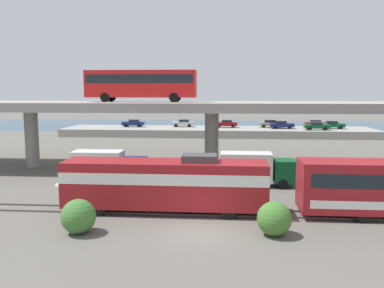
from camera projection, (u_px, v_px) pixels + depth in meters
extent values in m
plane|color=#605B54|center=(200.00, 232.00, 24.47)|extent=(260.00, 260.00, 0.00)
cube|color=#59544C|center=(203.00, 215.00, 27.68)|extent=(110.00, 0.12, 0.12)
cube|color=#59544C|center=(204.00, 209.00, 29.16)|extent=(110.00, 0.12, 0.12)
cube|color=maroon|center=(165.00, 183.00, 28.38)|extent=(14.31, 3.00, 3.20)
cube|color=white|center=(165.00, 175.00, 28.30)|extent=(14.31, 3.04, 0.77)
cone|color=white|center=(67.00, 186.00, 29.00)|extent=(1.95, 2.85, 2.85)
cube|color=black|center=(86.00, 170.00, 28.72)|extent=(1.95, 2.70, 1.02)
cube|color=#3F3F42|center=(200.00, 158.00, 27.94)|extent=(2.40, 1.80, 0.50)
cylinder|color=black|center=(98.00, 209.00, 27.62)|extent=(0.96, 0.18, 0.96)
cylinder|color=black|center=(109.00, 199.00, 30.28)|extent=(0.96, 0.18, 0.96)
cylinder|color=black|center=(228.00, 213.00, 26.89)|extent=(0.96, 0.18, 0.96)
cylinder|color=black|center=(228.00, 202.00, 29.56)|extent=(0.96, 0.18, 0.96)
cylinder|color=black|center=(364.00, 216.00, 26.17)|extent=(0.92, 0.18, 0.92)
cylinder|color=black|center=(351.00, 205.00, 28.84)|extent=(0.92, 0.18, 0.92)
cube|color=gray|center=(212.00, 106.00, 43.33)|extent=(96.00, 10.62, 0.95)
cylinder|color=gray|center=(32.00, 139.00, 45.48)|extent=(1.50, 1.50, 6.45)
cylinder|color=gray|center=(212.00, 140.00, 43.82)|extent=(1.50, 1.50, 6.45)
cube|color=red|center=(141.00, 84.00, 43.70)|extent=(12.00, 2.55, 2.90)
cube|color=black|center=(141.00, 79.00, 43.63)|extent=(11.52, 2.59, 0.93)
cube|color=black|center=(88.00, 81.00, 44.14)|extent=(0.08, 2.30, 1.74)
cylinder|color=black|center=(105.00, 97.00, 43.00)|extent=(1.00, 0.26, 1.00)
cylinder|color=black|center=(111.00, 97.00, 45.39)|extent=(1.00, 0.26, 1.00)
cylinder|color=black|center=(174.00, 98.00, 42.39)|extent=(1.00, 0.26, 1.00)
cylinder|color=black|center=(177.00, 97.00, 44.78)|extent=(1.00, 0.26, 1.00)
cube|color=navy|center=(135.00, 168.00, 37.25)|extent=(2.00, 2.30, 2.00)
cube|color=silver|center=(98.00, 165.00, 37.49)|extent=(4.60, 2.30, 2.60)
cylinder|color=black|center=(135.00, 176.00, 38.48)|extent=(0.88, 0.28, 0.88)
cylinder|color=black|center=(129.00, 182.00, 36.32)|extent=(0.88, 0.28, 0.88)
cylinder|color=black|center=(92.00, 176.00, 38.82)|extent=(0.88, 0.28, 0.88)
cylinder|color=black|center=(84.00, 181.00, 36.66)|extent=(0.88, 0.28, 0.88)
cube|color=#0C4C26|center=(285.00, 171.00, 36.13)|extent=(2.00, 2.30, 2.00)
cube|color=silver|center=(246.00, 167.00, 36.37)|extent=(4.60, 2.30, 2.60)
cylinder|color=black|center=(280.00, 179.00, 37.36)|extent=(0.88, 0.28, 0.88)
cylinder|color=black|center=(283.00, 184.00, 35.20)|extent=(0.88, 0.28, 0.88)
cylinder|color=black|center=(234.00, 178.00, 37.71)|extent=(0.88, 0.28, 0.88)
cylinder|color=black|center=(235.00, 183.00, 35.55)|extent=(0.88, 0.28, 0.88)
cube|color=gray|center=(218.00, 132.00, 78.73)|extent=(59.96, 11.23, 1.42)
cube|color=maroon|center=(226.00, 124.00, 79.96)|extent=(4.51, 1.90, 0.70)
cube|color=#1E232B|center=(227.00, 121.00, 79.87)|extent=(1.99, 1.67, 0.48)
cylinder|color=black|center=(219.00, 126.00, 79.23)|extent=(0.64, 0.20, 0.64)
cylinder|color=black|center=(219.00, 125.00, 81.01)|extent=(0.64, 0.20, 0.64)
cylinder|color=black|center=(233.00, 126.00, 79.01)|extent=(0.64, 0.20, 0.64)
cylinder|color=black|center=(233.00, 125.00, 80.79)|extent=(0.64, 0.20, 0.64)
cube|color=#0C4C26|center=(333.00, 125.00, 77.04)|extent=(4.22, 1.73, 0.70)
cube|color=#1E232B|center=(332.00, 122.00, 76.98)|extent=(1.86, 1.53, 0.48)
cylinder|color=black|center=(339.00, 127.00, 77.79)|extent=(0.64, 0.20, 0.64)
cylinder|color=black|center=(341.00, 127.00, 76.16)|extent=(0.64, 0.20, 0.64)
cylinder|color=black|center=(325.00, 127.00, 78.00)|extent=(0.64, 0.20, 0.64)
cylinder|color=black|center=(327.00, 127.00, 76.37)|extent=(0.64, 0.20, 0.64)
cube|color=#B7B7BC|center=(183.00, 123.00, 81.28)|extent=(4.37, 1.82, 0.70)
cube|color=#1E232B|center=(184.00, 121.00, 81.19)|extent=(1.92, 1.60, 0.48)
cylinder|color=black|center=(176.00, 126.00, 80.58)|extent=(0.64, 0.20, 0.64)
cylinder|color=black|center=(177.00, 125.00, 82.29)|extent=(0.64, 0.20, 0.64)
cylinder|color=black|center=(189.00, 126.00, 80.36)|extent=(0.64, 0.20, 0.64)
cylinder|color=black|center=(190.00, 125.00, 82.07)|extent=(0.64, 0.20, 0.64)
cube|color=#9E998C|center=(271.00, 124.00, 79.88)|extent=(4.69, 1.72, 0.70)
cube|color=#1E232B|center=(270.00, 121.00, 79.82)|extent=(2.06, 1.52, 0.48)
cylinder|color=black|center=(278.00, 125.00, 80.62)|extent=(0.64, 0.20, 0.64)
cylinder|color=black|center=(279.00, 126.00, 79.00)|extent=(0.64, 0.20, 0.64)
cylinder|color=black|center=(263.00, 125.00, 80.85)|extent=(0.64, 0.20, 0.64)
cylinder|color=black|center=(264.00, 126.00, 79.24)|extent=(0.64, 0.20, 0.64)
cube|color=maroon|center=(316.00, 124.00, 79.67)|extent=(4.41, 1.77, 0.70)
cube|color=#1E232B|center=(315.00, 121.00, 79.61)|extent=(1.94, 1.56, 0.48)
cylinder|color=black|center=(322.00, 126.00, 80.44)|extent=(0.64, 0.20, 0.64)
cylinder|color=black|center=(324.00, 126.00, 78.77)|extent=(0.64, 0.20, 0.64)
cylinder|color=black|center=(308.00, 125.00, 80.66)|extent=(0.64, 0.20, 0.64)
cylinder|color=black|center=(310.00, 126.00, 79.00)|extent=(0.64, 0.20, 0.64)
cube|color=navy|center=(282.00, 125.00, 77.38)|extent=(4.46, 1.84, 0.70)
cube|color=#1E232B|center=(281.00, 122.00, 77.32)|extent=(1.96, 1.62, 0.48)
cylinder|color=black|center=(289.00, 127.00, 78.17)|extent=(0.64, 0.20, 0.64)
cylinder|color=black|center=(290.00, 127.00, 76.44)|extent=(0.64, 0.20, 0.64)
cylinder|color=black|center=(274.00, 126.00, 78.40)|extent=(0.64, 0.20, 0.64)
cylinder|color=black|center=(275.00, 127.00, 76.67)|extent=(0.64, 0.20, 0.64)
cube|color=navy|center=(133.00, 124.00, 81.20)|extent=(4.37, 1.80, 0.70)
cube|color=#1E232B|center=(134.00, 121.00, 81.10)|extent=(1.92, 1.58, 0.48)
cylinder|color=black|center=(126.00, 126.00, 80.51)|extent=(0.64, 0.20, 0.64)
cylinder|color=black|center=(128.00, 125.00, 82.20)|extent=(0.64, 0.20, 0.64)
cylinder|color=black|center=(139.00, 126.00, 80.29)|extent=(0.64, 0.20, 0.64)
cylinder|color=black|center=(141.00, 125.00, 81.98)|extent=(0.64, 0.20, 0.64)
cube|color=#0C4C26|center=(317.00, 126.00, 74.40)|extent=(4.58, 1.70, 0.70)
cube|color=#1E232B|center=(316.00, 123.00, 74.34)|extent=(2.02, 1.50, 0.48)
cylinder|color=black|center=(324.00, 128.00, 75.13)|extent=(0.64, 0.20, 0.64)
cylinder|color=black|center=(326.00, 129.00, 73.53)|extent=(0.64, 0.20, 0.64)
cylinder|color=black|center=(308.00, 128.00, 75.36)|extent=(0.64, 0.20, 0.64)
cylinder|color=black|center=(310.00, 129.00, 73.76)|extent=(0.64, 0.20, 0.64)
cube|color=navy|center=(219.00, 125.00, 101.55)|extent=(140.00, 36.00, 0.01)
sphere|color=#3F7432|center=(78.00, 216.00, 24.21)|extent=(2.10, 2.10, 2.10)
sphere|color=#41732D|center=(274.00, 219.00, 23.84)|extent=(2.06, 2.06, 2.06)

